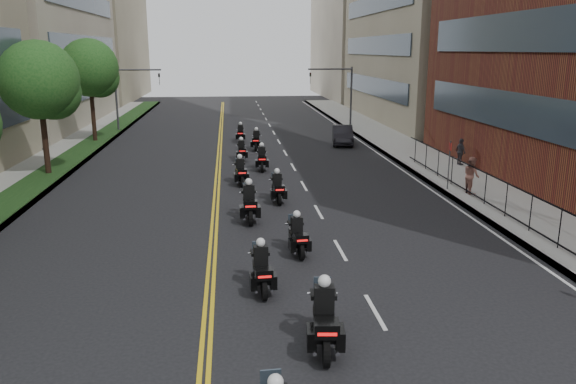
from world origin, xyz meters
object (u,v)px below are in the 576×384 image
motorcycle_10 (241,134)px  pedestrian_b (472,175)px  motorcycle_8 (241,151)px  motorcycle_6 (240,173)px  motorcycle_1 (324,321)px  motorcycle_5 (277,189)px  parked_sedan (343,135)px  pedestrian_c (461,152)px  motorcycle_2 (261,270)px  motorcycle_9 (256,141)px  motorcycle_3 (297,237)px  motorcycle_7 (262,159)px  motorcycle_4 (249,204)px

motorcycle_10 → pedestrian_b: size_ratio=1.16×
pedestrian_b → motorcycle_8: bearing=44.5°
pedestrian_b → motorcycle_6: bearing=69.7°
motorcycle_1 → motorcycle_5: size_ratio=1.15×
parked_sedan → pedestrian_c: size_ratio=2.63×
motorcycle_8 → motorcycle_5: bearing=-84.5°
motorcycle_1 → motorcycle_2: bearing=116.2°
pedestrian_b → motorcycle_2: bearing=130.6°
motorcycle_9 → pedestrian_c: size_ratio=1.36×
motorcycle_3 → motorcycle_7: size_ratio=0.94×
motorcycle_1 → motorcycle_10: 32.14m
motorcycle_1 → motorcycle_3: 6.63m
motorcycle_4 → pedestrian_b: bearing=13.9°
motorcycle_8 → pedestrian_b: 15.34m
motorcycle_10 → motorcycle_3: bearing=-84.3°
motorcycle_10 → pedestrian_b: 21.37m
pedestrian_c → motorcycle_4: bearing=116.4°
motorcycle_1 → motorcycle_8: motorcycle_1 is taller
motorcycle_1 → motorcycle_6: 17.61m
motorcycle_8 → motorcycle_9: 4.05m
motorcycle_10 → motorcycle_4: bearing=-87.9°
motorcycle_4 → motorcycle_9: size_ratio=1.11×
motorcycle_6 → motorcycle_9: (1.42, 10.68, -0.00)m
motorcycle_7 → motorcycle_9: bearing=92.0°
motorcycle_2 → motorcycle_5: 10.27m
motorcycle_3 → motorcycle_5: 7.12m
motorcycle_2 → motorcycle_3: 3.39m
motorcycle_3 → pedestrian_b: (9.60, 7.19, 0.45)m
motorcycle_4 → motorcycle_5: 3.29m
parked_sedan → motorcycle_7: bearing=-118.0°
pedestrian_c → parked_sedan: bearing=20.3°
motorcycle_7 → pedestrian_c: (12.30, -0.48, 0.31)m
motorcycle_7 → pedestrian_b: (10.00, -7.31, 0.41)m
motorcycle_2 → motorcycle_1: bearing=-72.5°
motorcycle_2 → motorcycle_4: 7.23m
motorcycle_5 → parked_sedan: 17.63m
motorcycle_1 → motorcycle_10: (-1.26, 32.12, -0.12)m
motorcycle_8 → motorcycle_4: bearing=-92.3°
motorcycle_8 → parked_sedan: 9.83m
motorcycle_6 → motorcycle_7: size_ratio=0.98×
motorcycle_1 → parked_sedan: motorcycle_1 is taller
motorcycle_5 → motorcycle_3: bearing=-91.4°
pedestrian_b → motorcycle_1: bearing=142.6°
motorcycle_6 → motorcycle_9: bearing=77.2°
motorcycle_7 → motorcycle_8: bearing=111.9°
motorcycle_2 → motorcycle_7: size_ratio=0.98×
motorcycle_5 → pedestrian_c: 13.84m
motorcycle_2 → motorcycle_9: bearing=84.7°
motorcycle_6 → motorcycle_10: motorcycle_6 is taller
parked_sedan → motorcycle_2: bearing=-97.5°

